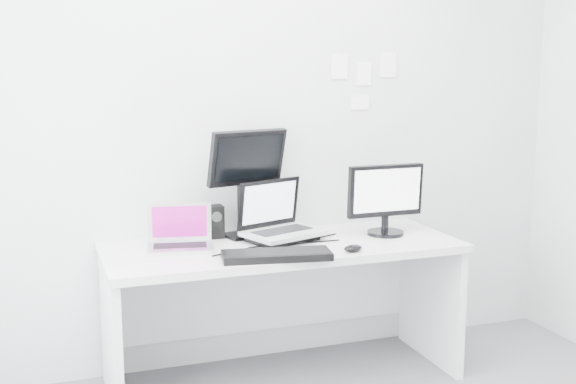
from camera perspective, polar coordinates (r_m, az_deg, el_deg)
The scene contains 13 objects.
back_wall at distance 3.91m, azimuth -2.10°, elevation 5.91°, with size 3.60×3.60×0.00m, color silver.
desk at distance 3.79m, azimuth -0.39°, elevation -9.48°, with size 1.80×0.70×0.73m, color silver.
macbook at distance 3.57m, azimuth -8.54°, elevation -2.72°, with size 0.31×0.24×0.24m, color silver.
speaker at distance 3.82m, azimuth -5.79°, elevation -2.34°, with size 0.09×0.09×0.17m, color black.
dell_laptop at distance 3.70m, azimuth -0.33°, elevation -1.48°, with size 0.38×0.30×0.32m, color #9FA1A6.
rear_monitor at distance 3.79m, azimuth -3.35°, elevation 0.80°, with size 0.43×0.15×0.58m, color black.
samsung_monitor at distance 3.88m, azimuth 7.75°, elevation -0.53°, with size 0.43×0.20×0.39m, color black.
keyboard at distance 3.40m, azimuth -0.90°, elevation -5.00°, with size 0.51×0.18×0.03m, color black.
mouse at distance 3.54m, azimuth 5.14°, elevation -4.43°, with size 0.10×0.07×0.03m, color black.
wall_note_0 at distance 4.06m, azimuth 4.06°, elevation 9.85°, with size 0.10×0.00×0.14m, color white.
wall_note_1 at distance 4.12m, azimuth 5.99°, elevation 9.26°, with size 0.09×0.00×0.13m, color white.
wall_note_2 at distance 4.19m, azimuth 7.89°, elevation 9.91°, with size 0.10×0.00×0.14m, color white.
wall_note_3 at distance 4.12m, azimuth 5.70°, elevation 7.04°, with size 0.11×0.00×0.08m, color white.
Camera 1 is at (-1.17, -2.12, 1.61)m, focal length 45.13 mm.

